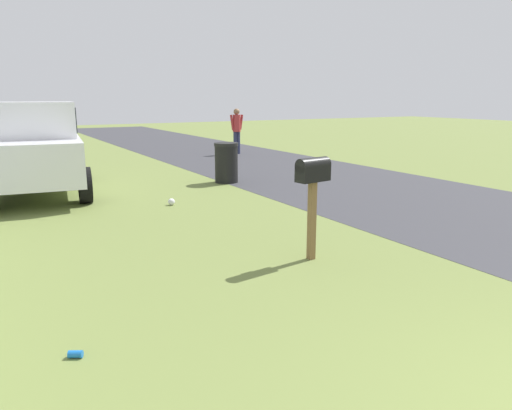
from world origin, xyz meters
TOP-DOWN VIEW (x-y plane):
  - road_asphalt at (6.00, -4.56)m, footprint 60.00×5.37m
  - mailbox at (4.45, -0.25)m, footprint 0.27×0.51m
  - pickup_truck at (11.32, 2.49)m, footprint 5.03×2.58m
  - trash_bin at (10.60, -1.96)m, footprint 0.63×0.63m
  - pedestrian at (16.28, -5.19)m, footprint 0.30×0.58m
  - litter_can_near_hydrant at (3.29, 3.06)m, footprint 0.12×0.14m
  - litter_bag_midfield_b at (8.68, 0.25)m, footprint 0.14×0.14m

SIDE VIEW (x-z plane):
  - road_asphalt at x=6.00m, z-range 0.00..0.01m
  - litter_can_near_hydrant at x=3.29m, z-range 0.00..0.07m
  - litter_bag_midfield_b at x=8.68m, z-range 0.00..0.14m
  - trash_bin at x=10.60m, z-range 0.00..1.04m
  - pedestrian at x=16.28m, z-range 0.14..1.90m
  - pickup_truck at x=11.32m, z-range 0.06..2.15m
  - mailbox at x=4.45m, z-range 0.42..1.83m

